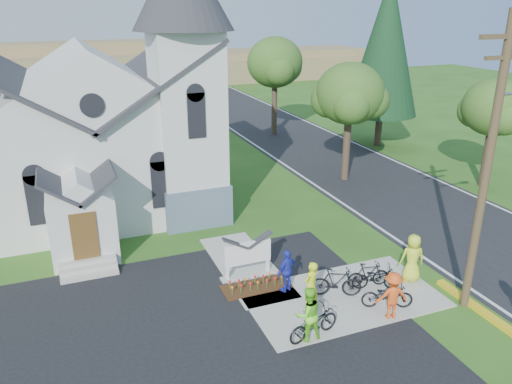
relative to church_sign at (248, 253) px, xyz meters
name	(u,v)px	position (x,y,z in m)	size (l,w,h in m)	color
ground	(312,314)	(1.20, -3.20, -1.03)	(120.00, 120.00, 0.00)	#2B5819
road	(340,163)	(11.20, 11.80, -1.02)	(8.00, 90.00, 0.02)	black
sidewalk	(343,297)	(2.70, -2.70, -1.00)	(7.00, 4.00, 0.05)	#ABA79A
church	(99,110)	(-4.28, 9.28, 4.22)	(12.35, 12.00, 13.00)	silver
church_sign	(248,253)	(0.00, 0.00, 0.00)	(2.20, 0.40, 1.70)	#ABA79A
flower_bed	(256,287)	(0.00, -0.90, -0.99)	(2.60, 1.10, 0.07)	#3C1F10
utility_pole	(490,160)	(6.56, -4.70, 4.38)	(3.45, 0.28, 10.00)	#453522
tree_road_near	(350,94)	(9.70, 8.80, 4.18)	(4.00, 4.00, 7.05)	#362A1D
tree_road_mid	(275,63)	(10.20, 20.80, 4.75)	(4.40, 4.40, 7.80)	#362A1D
tree_road_far	(495,108)	(16.70, 4.80, 3.61)	(3.60, 3.60, 6.30)	#362A1D
conifer	(386,45)	(16.20, 14.80, 6.36)	(5.20, 5.20, 12.40)	#362A1D
distant_hills	(139,68)	(4.56, 53.13, 1.15)	(61.00, 10.00, 5.60)	olive
cyclist_0	(311,286)	(1.24, -2.92, -0.07)	(0.66, 0.43, 1.81)	#D3EA1B
bike_0	(313,323)	(0.58, -4.40, -0.47)	(0.67, 1.92, 1.01)	black
cyclist_1	(308,314)	(0.36, -4.40, -0.06)	(0.89, 0.70, 1.84)	#76E72B
bike_1	(336,282)	(2.48, -2.54, -0.42)	(0.53, 1.86, 1.12)	black
cyclist_2	(287,270)	(0.97, -1.55, -0.14)	(0.98, 0.41, 1.68)	#242DB4
bike_2	(387,295)	(3.77, -3.86, -0.50)	(0.63, 1.81, 0.95)	black
cyclist_3	(392,295)	(3.55, -4.40, -0.13)	(1.10, 0.63, 1.70)	#E24F19
bike_3	(368,275)	(3.93, -2.42, -0.48)	(0.47, 1.66, 1.00)	black
cyclist_4	(412,258)	(5.73, -2.64, -0.02)	(0.94, 0.61, 1.92)	#CCE72B
bike_4	(376,277)	(4.13, -2.67, -0.50)	(0.63, 1.82, 0.96)	black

